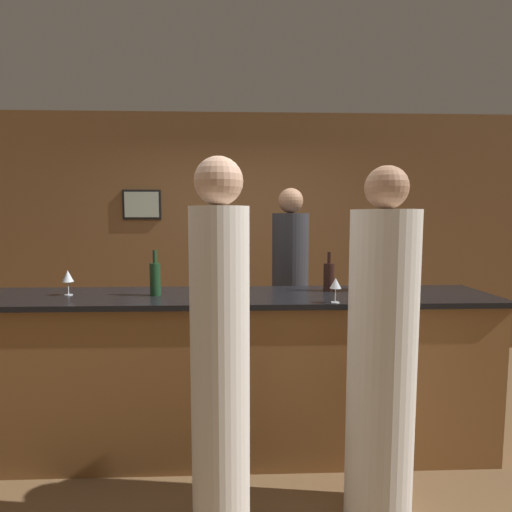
% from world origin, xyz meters
% --- Properties ---
extents(ground_plane, '(14.00, 14.00, 0.00)m').
position_xyz_m(ground_plane, '(0.00, 0.00, 0.00)').
color(ground_plane, brown).
extents(back_wall, '(8.00, 0.08, 2.80)m').
position_xyz_m(back_wall, '(-0.00, 2.07, 1.40)').
color(back_wall, brown).
rests_on(back_wall, ground_plane).
extents(bar_counter, '(3.61, 0.65, 1.09)m').
position_xyz_m(bar_counter, '(0.00, 0.00, 0.54)').
color(bar_counter, brown).
rests_on(bar_counter, ground_plane).
extents(bartender, '(0.32, 0.32, 1.85)m').
position_xyz_m(bartender, '(0.54, 0.81, 0.87)').
color(bartender, '#2D2D33').
rests_on(bartender, ground_plane).
extents(guest_0, '(0.35, 0.35, 1.86)m').
position_xyz_m(guest_0, '(0.84, -0.67, 0.87)').
color(guest_0, silver).
rests_on(guest_0, ground_plane).
extents(guest_1, '(0.28, 0.28, 1.88)m').
position_xyz_m(guest_1, '(0.01, -0.78, 0.90)').
color(guest_1, silver).
rests_on(guest_1, ground_plane).
extents(wine_bottle_0, '(0.08, 0.08, 0.28)m').
position_xyz_m(wine_bottle_0, '(0.73, 0.11, 1.19)').
color(wine_bottle_0, black).
rests_on(wine_bottle_0, bar_counter).
extents(wine_bottle_1, '(0.07, 0.07, 0.30)m').
position_xyz_m(wine_bottle_1, '(-0.46, -0.01, 1.20)').
color(wine_bottle_1, '#19381E').
rests_on(wine_bottle_1, bar_counter).
extents(ice_bucket, '(0.15, 0.15, 0.18)m').
position_xyz_m(ice_bucket, '(0.98, 0.12, 1.17)').
color(ice_bucket, '#9E9993').
rests_on(ice_bucket, bar_counter).
extents(wine_glass_1, '(0.07, 0.07, 0.18)m').
position_xyz_m(wine_glass_1, '(-0.06, -0.10, 1.23)').
color(wine_glass_1, silver).
rests_on(wine_glass_1, bar_counter).
extents(wine_glass_2, '(0.07, 0.07, 0.15)m').
position_xyz_m(wine_glass_2, '(0.68, -0.28, 1.20)').
color(wine_glass_2, silver).
rests_on(wine_glass_2, bar_counter).
extents(wine_glass_3, '(0.07, 0.07, 0.15)m').
position_xyz_m(wine_glass_3, '(0.96, -0.29, 1.20)').
color(wine_glass_3, silver).
rests_on(wine_glass_3, bar_counter).
extents(wine_glass_4, '(0.07, 0.07, 0.17)m').
position_xyz_m(wine_glass_4, '(-1.04, 0.02, 1.21)').
color(wine_glass_4, silver).
rests_on(wine_glass_4, bar_counter).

